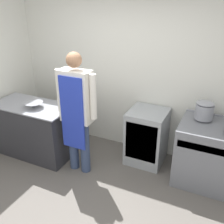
{
  "coord_description": "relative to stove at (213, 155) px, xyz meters",
  "views": [
    {
      "loc": [
        1.48,
        -1.96,
        2.51
      ],
      "look_at": [
        0.08,
        1.0,
        1.0
      ],
      "focal_mm": 42.0,
      "sensor_mm": 36.0,
      "label": 1
    }
  ],
  "objects": [
    {
      "name": "person_cook",
      "position": [
        -1.84,
        -0.56,
        0.59
      ],
      "size": [
        0.63,
        0.24,
        1.82
      ],
      "color": "#38476B",
      "rests_on": "ground_plane"
    },
    {
      "name": "fridge_unit",
      "position": [
        -1.01,
        0.1,
        -0.01
      ],
      "size": [
        0.57,
        0.58,
        0.87
      ],
      "color": "#93999E",
      "rests_on": "ground_plane"
    },
    {
      "name": "stock_pot",
      "position": [
        -0.22,
        0.13,
        0.59
      ],
      "size": [
        0.25,
        0.25,
        0.25
      ],
      "color": "gray",
      "rests_on": "stove"
    },
    {
      "name": "prep_counter",
      "position": [
        -2.74,
        -0.48,
        -0.0
      ],
      "size": [
        1.29,
        0.65,
        0.88
      ],
      "color": "#2D2D33",
      "rests_on": "ground_plane"
    },
    {
      "name": "mixing_bowl",
      "position": [
        -2.64,
        -0.54,
        0.48
      ],
      "size": [
        0.29,
        0.29,
        0.09
      ],
      "color": "gray",
      "rests_on": "prep_counter"
    },
    {
      "name": "wall_back",
      "position": [
        -1.45,
        0.44,
        0.9
      ],
      "size": [
        8.0,
        0.05,
        2.7
      ],
      "color": "silver",
      "rests_on": "ground_plane"
    },
    {
      "name": "ground_plane",
      "position": [
        -1.45,
        -1.4,
        -0.45
      ],
      "size": [
        14.0,
        14.0,
        0.0
      ],
      "primitive_type": "plane",
      "color": "#5B5651"
    },
    {
      "name": "stove",
      "position": [
        0.0,
        0.0,
        0.0
      ],
      "size": [
        0.98,
        0.74,
        0.91
      ],
      "color": "slate",
      "rests_on": "ground_plane"
    }
  ]
}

